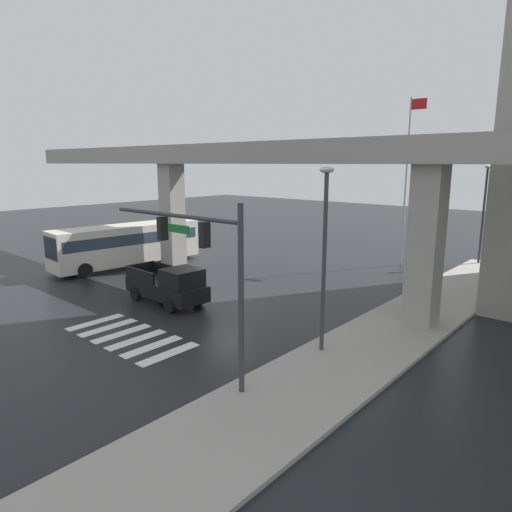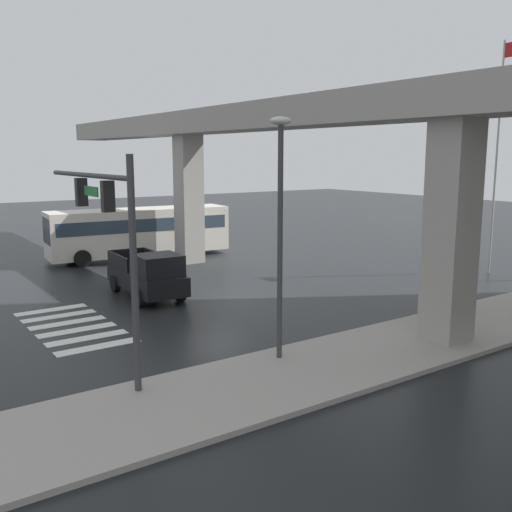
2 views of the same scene
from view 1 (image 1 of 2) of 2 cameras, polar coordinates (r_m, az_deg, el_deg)
ground_plane at (r=24.22m, az=-3.56°, el=-6.08°), size 120.00×120.00×0.00m
crosswalk_stripes at (r=20.61m, az=-15.71°, el=-9.73°), size 6.05×2.80×0.01m
elevated_overpass at (r=25.73m, az=1.94°, el=11.40°), size 50.31×2.26×8.51m
sidewalk_east at (r=21.26m, az=17.03°, el=-8.95°), size 4.00×36.00×0.15m
pickup_truck at (r=24.45m, az=-10.84°, el=-3.69°), size 5.19×2.27×2.08m
city_bus at (r=34.04m, az=-15.92°, el=1.65°), size 3.49×10.98×2.99m
traffic_signal_mast at (r=14.95m, az=-6.70°, el=0.09°), size 6.49×0.32×6.20m
street_lamp_near_corner at (r=17.17m, az=8.65°, el=2.09°), size 0.44×0.70×7.24m
street_lamp_mid_block at (r=25.33m, az=19.98°, el=4.58°), size 0.44×0.70×7.24m
street_lamp_far_north at (r=36.51m, az=26.81°, el=5.99°), size 0.44×0.70×7.24m
flagpole at (r=34.11m, az=18.55°, el=9.97°), size 1.16×0.12×11.79m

